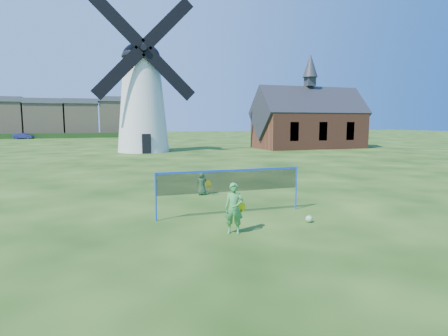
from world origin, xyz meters
name	(u,v)px	position (x,y,z in m)	size (l,w,h in m)	color
ground	(223,213)	(0.00, 0.00, 0.00)	(220.00, 220.00, 0.00)	black
windmill	(142,98)	(0.32, 27.86, 5.62)	(10.28, 5.35, 15.46)	silver
chapel	(309,122)	(19.90, 27.37, 3.13)	(13.14, 6.37, 11.11)	brown
badminton_net	(230,182)	(0.15, -0.34, 1.14)	(5.05, 0.05, 1.55)	blue
player_girl	(234,208)	(-0.46, -2.37, 0.72)	(0.73, 0.54, 1.45)	#399042
player_boy	(202,183)	(0.13, 3.28, 0.50)	(0.64, 0.46, 1.00)	#3F8242
play_ball	(309,219)	(2.18, -2.03, 0.11)	(0.22, 0.22, 0.22)	green
car_right	(23,136)	(-17.67, 64.85, 0.56)	(1.18, 3.39, 1.12)	navy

